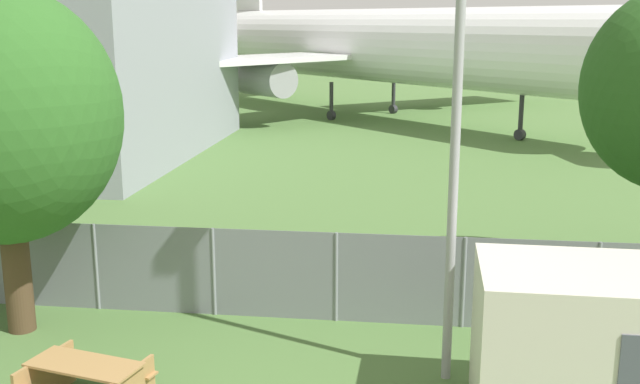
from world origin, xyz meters
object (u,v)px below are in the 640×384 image
Objects in this scene: airplane at (377,46)px; tree_near_hangar at (2,117)px; portable_cabin at (593,348)px; picnic_bench_near_cabin at (85,380)px.

airplane reaches higher than tree_near_hangar.
portable_cabin is 11.04m from tree_near_hangar.
airplane is 15.91× the size of picnic_bench_near_cabin.
picnic_bench_near_cabin is (-7.79, -0.54, -0.75)m from portable_cabin.
portable_cabin is (5.20, -35.75, -3.21)m from airplane.
airplane is 9.45× the size of portable_cabin.
tree_near_hangar reaches higher than portable_cabin.
airplane is 33.94m from tree_near_hangar.
picnic_bench_near_cabin is at bearing -174.92° from portable_cabin.
portable_cabin is 1.68× the size of picnic_bench_near_cabin.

